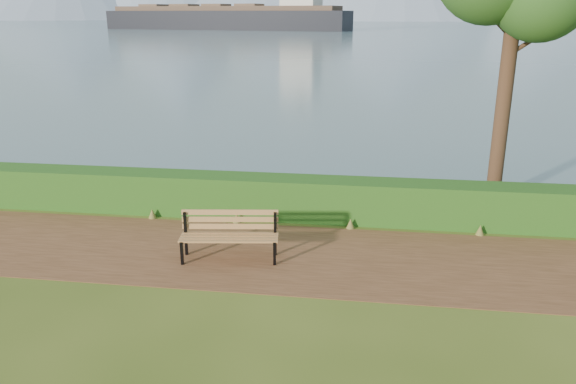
# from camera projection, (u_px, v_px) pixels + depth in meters

# --- Properties ---
(ground) EXTENTS (140.00, 140.00, 0.00)m
(ground) POSITION_uv_depth(u_px,v_px,m) (267.00, 261.00, 11.30)
(ground) COLOR #3D4F16
(ground) RESTS_ON ground
(path) EXTENTS (40.00, 3.40, 0.01)m
(path) POSITION_uv_depth(u_px,v_px,m) (270.00, 255.00, 11.59)
(path) COLOR #56331D
(path) RESTS_ON ground
(hedge) EXTENTS (32.00, 0.85, 1.00)m
(hedge) POSITION_uv_depth(u_px,v_px,m) (286.00, 198.00, 13.60)
(hedge) COLOR #1A4C15
(hedge) RESTS_ON ground
(water) EXTENTS (700.00, 510.00, 0.00)m
(water) POSITION_uv_depth(u_px,v_px,m) (367.00, 23.00, 256.41)
(water) COLOR #466371
(water) RESTS_ON ground
(bench) EXTENTS (2.02, 0.83, 0.98)m
(bench) POSITION_uv_depth(u_px,v_px,m) (230.00, 232.00, 11.30)
(bench) COLOR black
(bench) RESTS_ON ground
(cargo_ship) EXTENTS (73.59, 27.05, 22.11)m
(cargo_ship) POSITION_uv_depth(u_px,v_px,m) (233.00, 18.00, 159.49)
(cargo_ship) COLOR black
(cargo_ship) RESTS_ON ground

